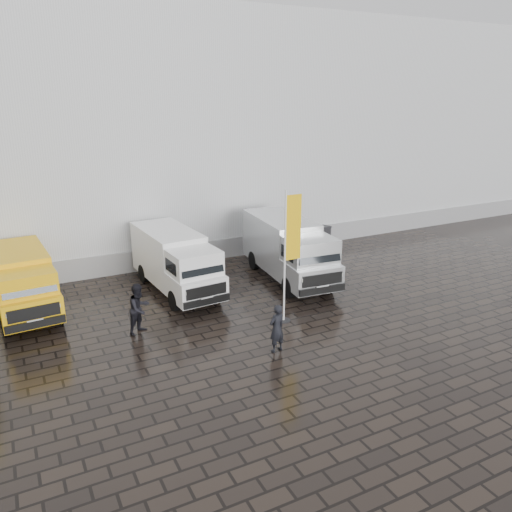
% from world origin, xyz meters
% --- Properties ---
extents(ground, '(120.00, 120.00, 0.00)m').
position_xyz_m(ground, '(0.00, 0.00, 0.00)').
color(ground, black).
rests_on(ground, ground).
extents(exhibition_hall, '(44.00, 16.00, 12.00)m').
position_xyz_m(exhibition_hall, '(2.00, 16.00, 6.00)').
color(exhibition_hall, silver).
rests_on(exhibition_hall, ground).
extents(hall_plinth, '(44.00, 0.15, 1.00)m').
position_xyz_m(hall_plinth, '(2.00, 7.95, 0.50)').
color(hall_plinth, gray).
rests_on(hall_plinth, ground).
extents(van_yellow, '(2.33, 5.23, 2.36)m').
position_xyz_m(van_yellow, '(-8.58, 5.14, 1.18)').
color(van_yellow, '#FFB80D').
rests_on(van_yellow, ground).
extents(van_white, '(2.33, 5.91, 2.51)m').
position_xyz_m(van_white, '(-2.70, 4.70, 1.26)').
color(van_white, white).
rests_on(van_white, ground).
extents(van_silver, '(2.61, 6.34, 2.68)m').
position_xyz_m(van_silver, '(2.24, 3.79, 1.34)').
color(van_silver, silver).
rests_on(van_silver, ground).
extents(flagpole, '(0.88, 0.50, 4.89)m').
position_xyz_m(flagpole, '(0.02, 0.05, 2.73)').
color(flagpole, black).
rests_on(flagpole, ground).
extents(wheelie_bin, '(0.75, 0.75, 1.12)m').
position_xyz_m(wheelie_bin, '(6.57, 7.40, 0.56)').
color(wheelie_bin, black).
rests_on(wheelie_bin, ground).
extents(person_front, '(0.67, 0.52, 1.62)m').
position_xyz_m(person_front, '(-1.51, -1.81, 0.81)').
color(person_front, black).
rests_on(person_front, ground).
extents(person_tent, '(1.11, 1.05, 1.81)m').
position_xyz_m(person_tent, '(-5.10, 1.54, 0.90)').
color(person_tent, black).
rests_on(person_tent, ground).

